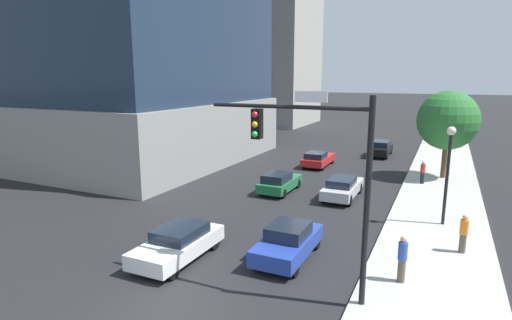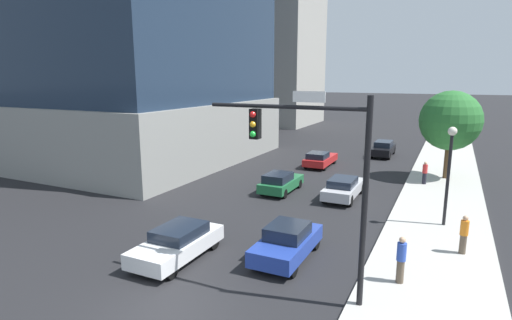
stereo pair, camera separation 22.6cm
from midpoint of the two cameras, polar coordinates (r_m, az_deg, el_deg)
ground_plane at (r=14.79m, az=-12.75°, el=-19.91°), size 400.00×400.00×0.00m
sidewalk at (r=30.76m, az=24.18°, el=-3.78°), size 4.93×120.00×0.15m
construction_building at (r=69.54m, az=2.36°, el=16.97°), size 13.26×15.15×36.00m
traffic_light_pole at (r=13.61m, az=8.14°, el=0.15°), size 5.71×0.48×7.06m
street_lamp at (r=22.65m, az=25.11°, el=-0.01°), size 0.44×0.44×5.10m
street_tree at (r=33.46m, az=25.09°, el=5.04°), size 4.40×4.40×6.57m
car_blue at (r=17.79m, az=4.15°, el=-11.33°), size 1.85×4.27×1.51m
car_black at (r=42.08m, az=16.91°, el=1.60°), size 1.80×4.72×1.50m
car_white at (r=18.02m, az=-11.16°, el=-11.33°), size 1.94×4.55×1.40m
car_green at (r=27.58m, az=3.04°, el=-3.12°), size 1.79×4.11×1.39m
car_silver at (r=26.72m, az=11.77°, el=-3.77°), size 1.79×4.58×1.39m
car_red at (r=35.87m, az=8.49°, el=0.16°), size 1.86×4.50×1.34m
pedestrian_blue_shirt at (r=16.35m, az=19.42°, el=-12.88°), size 0.34×0.34×1.80m
pedestrian_red_shirt at (r=31.47m, az=22.11°, el=-1.60°), size 0.34×0.34×1.62m
pedestrian_orange_shirt at (r=19.95m, az=26.77°, el=-9.15°), size 0.34×0.34×1.72m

